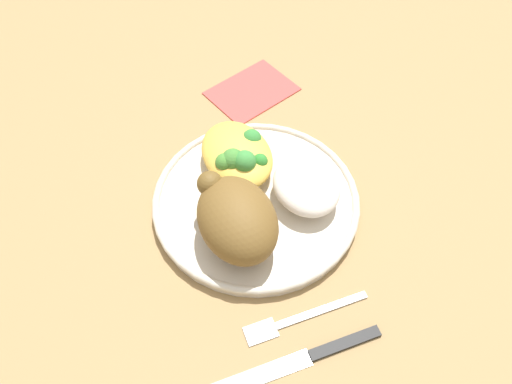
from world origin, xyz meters
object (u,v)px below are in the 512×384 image
at_px(roasted_chicken, 236,219).
at_px(knife, 311,356).
at_px(fork, 300,318).
at_px(napkin, 252,91).
at_px(plate, 256,201).
at_px(mac_cheese_with_broccoli, 239,154).
at_px(rice_pile, 306,186).

xyz_separation_m(roasted_chicken, knife, (-0.16, -0.02, -0.05)).
bearing_deg(fork, napkin, -15.21).
bearing_deg(napkin, roasted_chicken, 152.96).
xyz_separation_m(knife, napkin, (0.39, -0.10, -0.00)).
distance_m(plate, mac_cheese_with_broccoli, 0.06).
bearing_deg(knife, roasted_chicken, 6.48).
height_order(roasted_chicken, fork, roasted_chicken).
bearing_deg(mac_cheese_with_broccoli, rice_pile, -144.88).
relative_size(plate, knife, 1.35).
height_order(plate, rice_pile, rice_pile).
height_order(mac_cheese_with_broccoli, fork, mac_cheese_with_broccoli).
relative_size(roasted_chicken, knife, 0.64).
bearing_deg(roasted_chicken, knife, -173.52).
distance_m(rice_pile, mac_cheese_with_broccoli, 0.10).
relative_size(mac_cheese_with_broccoli, napkin, 0.96).
height_order(plate, mac_cheese_with_broccoli, mac_cheese_with_broccoli).
xyz_separation_m(plate, fork, (-0.16, 0.02, -0.01)).
distance_m(fork, knife, 0.04).
distance_m(roasted_chicken, napkin, 0.27).
distance_m(plate, roasted_chicken, 0.07).
bearing_deg(knife, rice_pile, -24.76).
bearing_deg(roasted_chicken, mac_cheese_with_broccoli, -23.71).
xyz_separation_m(fork, knife, (-0.04, 0.01, 0.00)).
height_order(roasted_chicken, napkin, roasted_chicken).
relative_size(plate, rice_pile, 2.79).
distance_m(mac_cheese_with_broccoli, fork, 0.22).
relative_size(plate, roasted_chicken, 2.11).
relative_size(roasted_chicken, rice_pile, 1.32).
xyz_separation_m(plate, napkin, (0.19, -0.08, -0.01)).
xyz_separation_m(plate, mac_cheese_with_broccoli, (0.06, -0.00, 0.03)).
bearing_deg(rice_pile, mac_cheese_with_broccoli, 35.12).
bearing_deg(fork, mac_cheese_with_broccoli, -4.92).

